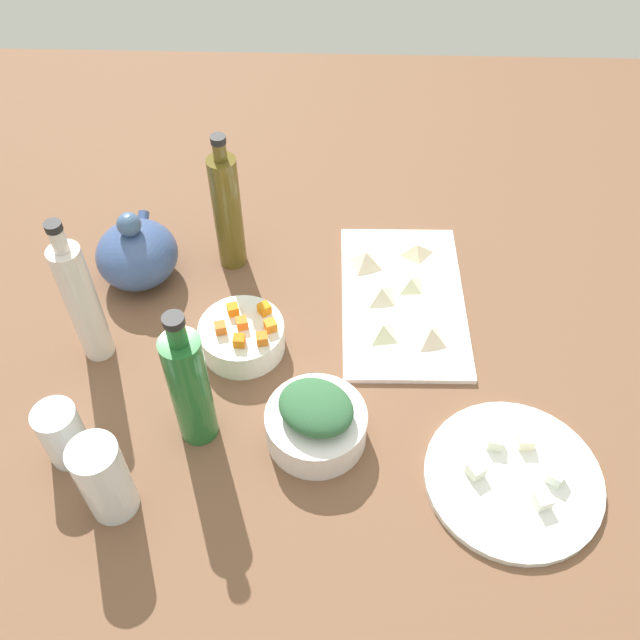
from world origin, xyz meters
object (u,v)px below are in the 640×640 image
at_px(bottle_0, 227,211).
at_px(bowl_greens, 315,426).
at_px(drinking_glass_0, 104,479).
at_px(bottle_1, 190,387).
at_px(plate_tofu, 513,478).
at_px(teapot, 137,253).
at_px(bowl_carrots, 242,337).
at_px(bottle_2, 82,301).
at_px(cutting_board, 403,300).
at_px(drinking_glass_1, 63,434).

bearing_deg(bottle_0, bowl_greens, -156.19).
bearing_deg(drinking_glass_0, bottle_1, -39.19).
xyz_separation_m(plate_tofu, teapot, (0.40, 0.62, 0.05)).
bearing_deg(drinking_glass_0, bottle_0, -12.88).
distance_m(bowl_carrots, bottle_2, 0.26).
distance_m(bowl_carrots, drinking_glass_0, 0.33).
bearing_deg(cutting_board, drinking_glass_0, 133.25).
relative_size(bottle_2, drinking_glass_1, 2.65).
height_order(bowl_carrots, bottle_2, bottle_2).
height_order(bottle_0, drinking_glass_1, bottle_0).
distance_m(cutting_board, teapot, 0.48).
bearing_deg(teapot, bowl_carrots, -128.49).
bearing_deg(cutting_board, teapot, 83.98).
bearing_deg(bottle_2, drinking_glass_1, -178.89).
relative_size(bowl_greens, drinking_glass_0, 1.04).
height_order(teapot, drinking_glass_1, teapot).
bearing_deg(bowl_greens, bottle_0, 23.81).
distance_m(bottle_0, drinking_glass_0, 0.51).
bearing_deg(drinking_glass_0, drinking_glass_1, 46.28).
bearing_deg(bowl_carrots, bottle_1, 162.97).
distance_m(plate_tofu, bowl_greens, 0.30).
relative_size(bowl_carrots, drinking_glass_0, 0.97).
height_order(cutting_board, bottle_1, bottle_1).
distance_m(bowl_greens, teapot, 0.47).
height_order(plate_tofu, bowl_carrots, bowl_carrots).
xyz_separation_m(cutting_board, bottle_2, (-0.13, 0.52, 0.12)).
bearing_deg(bottle_2, drinking_glass_0, -162.48).
height_order(teapot, bottle_0, bottle_0).
distance_m(cutting_board, plate_tofu, 0.38).
bearing_deg(plate_tofu, cutting_board, 22.61).
height_order(cutting_board, drinking_glass_1, drinking_glass_1).
distance_m(teapot, drinking_glass_1, 0.37).
distance_m(plate_tofu, bottle_0, 0.65).
height_order(cutting_board, drinking_glass_0, drinking_glass_0).
relative_size(cutting_board, teapot, 2.16).
xyz_separation_m(bottle_1, drinking_glass_1, (-0.05, 0.19, -0.06)).
distance_m(cutting_board, drinking_glass_0, 0.59).
xyz_separation_m(cutting_board, bottle_1, (-0.28, 0.33, 0.11)).
height_order(bowl_greens, bottle_2, bottle_2).
distance_m(plate_tofu, bowl_carrots, 0.48).
bearing_deg(drinking_glass_0, cutting_board, -46.75).
bearing_deg(bottle_0, bottle_2, 137.77).
bearing_deg(cutting_board, bottle_2, 103.72).
xyz_separation_m(bowl_greens, teapot, (0.33, 0.33, 0.03)).
xyz_separation_m(cutting_board, bowl_greens, (-0.28, 0.15, 0.02)).
height_order(teapot, bottle_1, bottle_1).
xyz_separation_m(plate_tofu, bowl_greens, (0.07, 0.29, 0.02)).
bearing_deg(bowl_carrots, bottle_0, 10.78).
xyz_separation_m(bottle_0, bottle_1, (-0.37, 0.01, -0.01)).
relative_size(bowl_carrots, bottle_2, 0.50).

